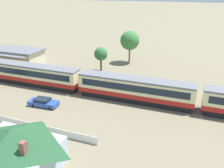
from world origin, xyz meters
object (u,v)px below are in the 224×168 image
object	(u,v)px
passenger_train	(81,81)
cottage_dark_green_roof_2	(15,148)
yard_tree_1	(130,41)
yard_tree_0	(101,54)
parked_car_blue	(43,102)
station_building	(18,57)

from	to	relation	value
passenger_train	cottage_dark_green_roof_2	bearing A→B (deg)	-82.35
passenger_train	cottage_dark_green_roof_2	xyz separation A→B (m)	(2.62, -19.53, 0.20)
passenger_train	cottage_dark_green_roof_2	world-z (taller)	cottage_dark_green_roof_2
passenger_train	yard_tree_1	world-z (taller)	yard_tree_1
cottage_dark_green_roof_2	yard_tree_0	distance (m)	31.82
cottage_dark_green_roof_2	parked_car_blue	xyz separation A→B (m)	(-5.91, 12.70, -1.81)
yard_tree_0	passenger_train	bearing A→B (deg)	-83.59
yard_tree_0	yard_tree_1	world-z (taller)	yard_tree_1
parked_car_blue	yard_tree_1	xyz separation A→B (m)	(6.00, 27.28, 4.94)
yard_tree_0	yard_tree_1	bearing A→B (deg)	64.31
cottage_dark_green_roof_2	yard_tree_1	bearing A→B (deg)	89.88
station_building	yard_tree_1	distance (m)	27.24
yard_tree_0	yard_tree_1	size ratio (longest dim) A/B	0.69
station_building	parked_car_blue	world-z (taller)	station_building
passenger_train	yard_tree_0	xyz separation A→B (m)	(-1.35, 12.01, 1.67)
passenger_train	yard_tree_0	distance (m)	12.20
cottage_dark_green_roof_2	parked_car_blue	world-z (taller)	cottage_dark_green_roof_2
passenger_train	cottage_dark_green_roof_2	distance (m)	19.71
passenger_train	yard_tree_0	world-z (taller)	yard_tree_0
station_building	cottage_dark_green_roof_2	xyz separation A→B (m)	(24.53, -28.87, 0.45)
station_building	yard_tree_1	size ratio (longest dim) A/B	1.54
passenger_train	yard_tree_1	distance (m)	20.89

